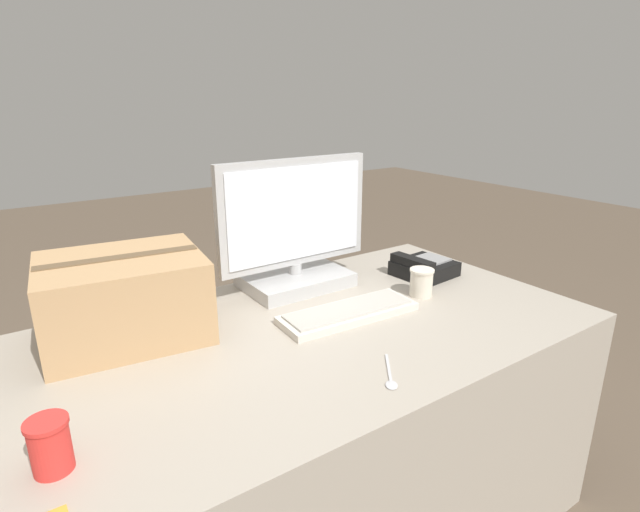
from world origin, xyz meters
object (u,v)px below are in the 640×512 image
Objects in this scene: monitor at (295,239)px; spoon at (390,378)px; paper_cup_left at (50,445)px; cardboard_box at (124,297)px; keyboard at (348,312)px; desk_phone at (423,267)px; paper_cup_right at (421,282)px.

monitor is 4.03× the size of spoon.
paper_cup_left is at bearing -148.18° from monitor.
cardboard_box is at bearing 61.60° from paper_cup_left.
paper_cup_left is at bearing -118.40° from cardboard_box.
keyboard is at bearing -23.44° from cardboard_box.
cardboard_box is at bearing -105.22° from spoon.
monitor is at bearing -154.70° from spoon.
monitor is 1.28× the size of keyboard.
spoon is at bearing -101.71° from monitor.
monitor is 0.66m from spoon.
desk_phone is at bearing -22.11° from monitor.
paper_cup_right is at bearing -142.98° from desk_phone.
cardboard_box reaches higher than spoon.
paper_cup_right reaches higher than spoon.
paper_cup_left is at bearing -162.63° from keyboard.
paper_cup_left is 0.74× the size of spoon.
cardboard_box is (-0.58, -0.05, -0.06)m from monitor.
monitor reaches higher than desk_phone.
keyboard is 4.26× the size of paper_cup_left.
paper_cup_right is at bearing 1.87° from keyboard.
monitor is 2.63× the size of desk_phone.
keyboard is (-0.00, -0.30, -0.15)m from monitor.
paper_cup_left is 0.23× the size of cardboard_box.
paper_cup_right is 0.67× the size of spoon.
paper_cup_left is 1.11× the size of paper_cup_right.
paper_cup_left is (-0.82, -0.51, -0.12)m from monitor.
paper_cup_left is (-1.26, -0.33, 0.02)m from desk_phone.
desk_phone is 0.73m from spoon.
keyboard is 2.06× the size of desk_phone.
paper_cup_right is at bearing -46.32° from monitor.
desk_phone is at bearing 18.80° from keyboard.
keyboard is at bearing -164.43° from spoon.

